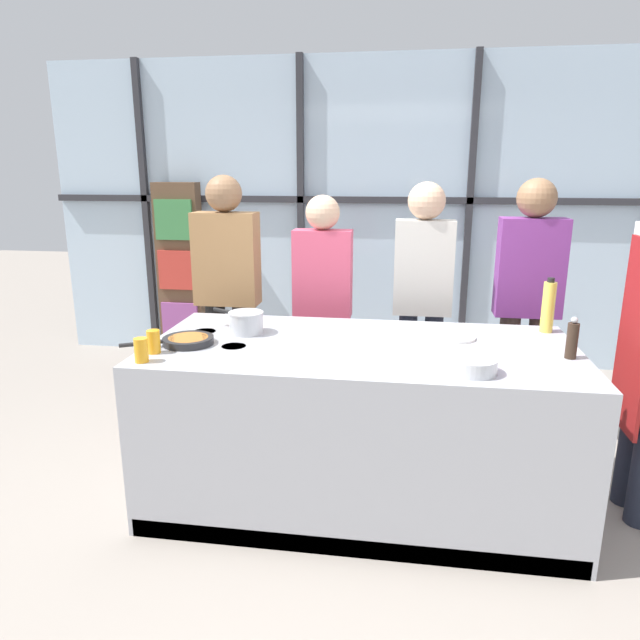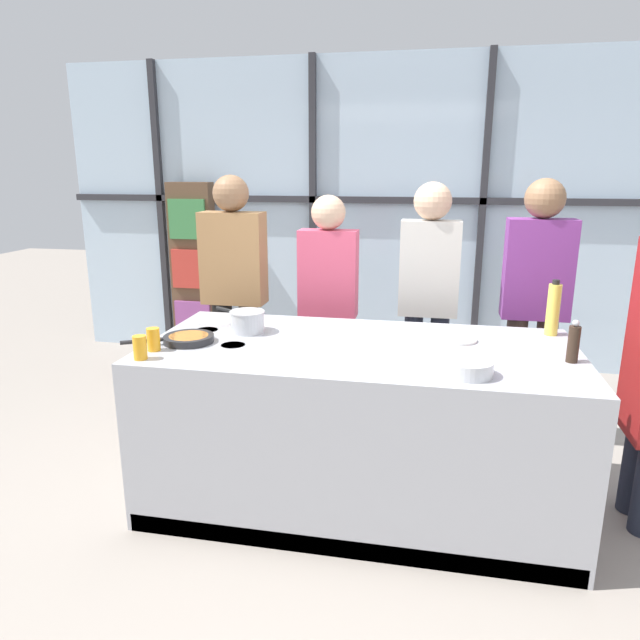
{
  "view_description": "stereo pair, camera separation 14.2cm",
  "coord_description": "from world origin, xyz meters",
  "px_view_note": "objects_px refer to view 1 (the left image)",
  "views": [
    {
      "loc": [
        0.21,
        -2.89,
        1.81
      ],
      "look_at": [
        -0.24,
        0.1,
        1.01
      ],
      "focal_mm": 32.0,
      "sensor_mm": 36.0,
      "label": 1
    },
    {
      "loc": [
        0.35,
        -2.87,
        1.81
      ],
      "look_at": [
        -0.24,
        0.1,
        1.01
      ],
      "focal_mm": 32.0,
      "sensor_mm": 36.0,
      "label": 2
    }
  ],
  "objects_px": {
    "spectator_far_left": "(228,286)",
    "juice_glass_near": "(141,350)",
    "saucepan": "(246,322)",
    "pepper_grinder": "(572,340)",
    "juice_glass_far": "(154,342)",
    "spectator_center_right": "(422,292)",
    "mixing_bowl": "(473,365)",
    "white_plate": "(455,337)",
    "spectator_center_left": "(323,298)",
    "frying_pan": "(187,340)",
    "oil_bottle": "(548,307)",
    "spectator_far_right": "(528,295)"
  },
  "relations": [
    {
      "from": "spectator_far_left",
      "to": "juice_glass_near",
      "type": "height_order",
      "value": "spectator_far_left"
    },
    {
      "from": "saucepan",
      "to": "pepper_grinder",
      "type": "relative_size",
      "value": 1.59
    },
    {
      "from": "pepper_grinder",
      "to": "juice_glass_far",
      "type": "distance_m",
      "value": 2.08
    },
    {
      "from": "spectator_center_right",
      "to": "saucepan",
      "type": "xyz_separation_m",
      "value": [
        -1.0,
        -0.78,
        -0.04
      ]
    },
    {
      "from": "mixing_bowl",
      "to": "white_plate",
      "type": "bearing_deg",
      "value": 93.82
    },
    {
      "from": "spectator_center_left",
      "to": "frying_pan",
      "type": "xyz_separation_m",
      "value": [
        -0.58,
        -1.03,
        -0.02
      ]
    },
    {
      "from": "mixing_bowl",
      "to": "pepper_grinder",
      "type": "distance_m",
      "value": 0.58
    },
    {
      "from": "spectator_center_right",
      "to": "mixing_bowl",
      "type": "xyz_separation_m",
      "value": [
        0.2,
        -1.26,
        -0.07
      ]
    },
    {
      "from": "mixing_bowl",
      "to": "oil_bottle",
      "type": "distance_m",
      "value": 0.91
    },
    {
      "from": "frying_pan",
      "to": "juice_glass_near",
      "type": "xyz_separation_m",
      "value": [
        -0.11,
        -0.31,
        0.04
      ]
    },
    {
      "from": "spectator_far_left",
      "to": "juice_glass_far",
      "type": "height_order",
      "value": "spectator_far_left"
    },
    {
      "from": "mixing_bowl",
      "to": "juice_glass_near",
      "type": "bearing_deg",
      "value": -177.11
    },
    {
      "from": "spectator_far_left",
      "to": "juice_glass_far",
      "type": "relative_size",
      "value": 14.94
    },
    {
      "from": "pepper_grinder",
      "to": "juice_glass_near",
      "type": "height_order",
      "value": "pepper_grinder"
    },
    {
      "from": "frying_pan",
      "to": "juice_glass_near",
      "type": "distance_m",
      "value": 0.33
    },
    {
      "from": "white_plate",
      "to": "saucepan",
      "type": "bearing_deg",
      "value": -176.85
    },
    {
      "from": "saucepan",
      "to": "spectator_far_right",
      "type": "bearing_deg",
      "value": 24.85
    },
    {
      "from": "spectator_center_left",
      "to": "spectator_far_right",
      "type": "height_order",
      "value": "spectator_far_right"
    },
    {
      "from": "pepper_grinder",
      "to": "spectator_center_right",
      "type": "bearing_deg",
      "value": 125.63
    },
    {
      "from": "spectator_center_right",
      "to": "pepper_grinder",
      "type": "relative_size",
      "value": 8.23
    },
    {
      "from": "frying_pan",
      "to": "juice_glass_near",
      "type": "relative_size",
      "value": 3.75
    },
    {
      "from": "frying_pan",
      "to": "oil_bottle",
      "type": "xyz_separation_m",
      "value": [
        1.95,
        0.53,
        0.13
      ]
    },
    {
      "from": "spectator_center_left",
      "to": "frying_pan",
      "type": "relative_size",
      "value": 3.7
    },
    {
      "from": "spectator_center_left",
      "to": "pepper_grinder",
      "type": "xyz_separation_m",
      "value": [
        1.38,
        -0.98,
        0.05
      ]
    },
    {
      "from": "saucepan",
      "to": "white_plate",
      "type": "height_order",
      "value": "saucepan"
    },
    {
      "from": "saucepan",
      "to": "mixing_bowl",
      "type": "relative_size",
      "value": 1.54
    },
    {
      "from": "oil_bottle",
      "to": "spectator_center_left",
      "type": "bearing_deg",
      "value": 159.9
    },
    {
      "from": "pepper_grinder",
      "to": "juice_glass_far",
      "type": "height_order",
      "value": "pepper_grinder"
    },
    {
      "from": "mixing_bowl",
      "to": "juice_glass_far",
      "type": "distance_m",
      "value": 1.57
    },
    {
      "from": "spectator_far_right",
      "to": "juice_glass_near",
      "type": "xyz_separation_m",
      "value": [
        -2.04,
        -1.34,
        -0.05
      ]
    },
    {
      "from": "spectator_center_left",
      "to": "white_plate",
      "type": "distance_m",
      "value": 1.1
    },
    {
      "from": "spectator_far_left",
      "to": "spectator_center_right",
      "type": "height_order",
      "value": "spectator_far_left"
    },
    {
      "from": "pepper_grinder",
      "to": "juice_glass_far",
      "type": "xyz_separation_m",
      "value": [
        -2.07,
        -0.22,
        -0.04
      ]
    },
    {
      "from": "spectator_far_right",
      "to": "saucepan",
      "type": "height_order",
      "value": "spectator_far_right"
    },
    {
      "from": "juice_glass_far",
      "to": "juice_glass_near",
      "type": "bearing_deg",
      "value": -90.0
    },
    {
      "from": "frying_pan",
      "to": "pepper_grinder",
      "type": "relative_size",
      "value": 2.11
    },
    {
      "from": "frying_pan",
      "to": "spectator_center_right",
      "type": "bearing_deg",
      "value": 39.39
    },
    {
      "from": "spectator_far_right",
      "to": "juice_glass_near",
      "type": "relative_size",
      "value": 14.8
    },
    {
      "from": "spectator_far_right",
      "to": "frying_pan",
      "type": "bearing_deg",
      "value": 28.1
    },
    {
      "from": "mixing_bowl",
      "to": "oil_bottle",
      "type": "bearing_deg",
      "value": 57.26
    },
    {
      "from": "spectator_far_right",
      "to": "mixing_bowl",
      "type": "xyz_separation_m",
      "value": [
        -0.48,
        -1.26,
        -0.07
      ]
    },
    {
      "from": "saucepan",
      "to": "mixing_bowl",
      "type": "height_order",
      "value": "saucepan"
    },
    {
      "from": "spectator_center_left",
      "to": "juice_glass_near",
      "type": "height_order",
      "value": "spectator_center_left"
    },
    {
      "from": "spectator_center_left",
      "to": "juice_glass_far",
      "type": "bearing_deg",
      "value": 60.12
    },
    {
      "from": "mixing_bowl",
      "to": "pepper_grinder",
      "type": "height_order",
      "value": "pepper_grinder"
    },
    {
      "from": "pepper_grinder",
      "to": "spectator_far_right",
      "type": "bearing_deg",
      "value": 91.34
    },
    {
      "from": "spectator_far_right",
      "to": "frying_pan",
      "type": "relative_size",
      "value": 3.95
    },
    {
      "from": "juice_glass_far",
      "to": "spectator_far_left",
      "type": "bearing_deg",
      "value": 89.39
    },
    {
      "from": "spectator_center_right",
      "to": "juice_glass_near",
      "type": "bearing_deg",
      "value": 44.45
    },
    {
      "from": "spectator_far_left",
      "to": "white_plate",
      "type": "bearing_deg",
      "value": 154.79
    }
  ]
}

